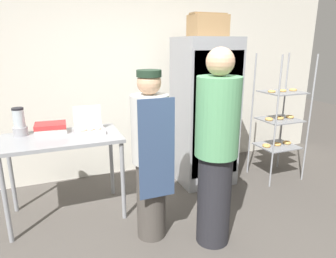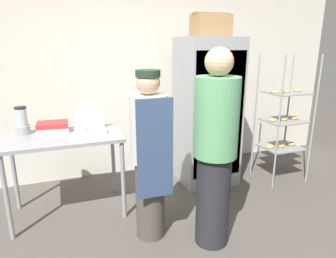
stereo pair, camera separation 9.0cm
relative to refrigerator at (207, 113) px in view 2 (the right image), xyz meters
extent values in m
cube|color=silver|center=(-0.77, 0.72, 0.56)|extent=(6.40, 0.12, 3.00)
cube|color=gray|center=(0.00, 0.01, 0.00)|extent=(0.71, 0.66, 1.88)
cube|color=gray|center=(0.00, -0.31, 0.02)|extent=(0.65, 0.02, 1.54)
cylinder|color=silver|center=(-0.20, -0.34, 0.05)|extent=(0.02, 0.02, 0.93)
cylinder|color=#93969B|center=(0.71, -0.54, -0.10)|extent=(0.02, 0.02, 1.68)
cylinder|color=#93969B|center=(1.26, -0.54, -0.10)|extent=(0.02, 0.02, 1.68)
cylinder|color=#93969B|center=(0.71, -0.06, -0.10)|extent=(0.02, 0.02, 1.68)
cylinder|color=#93969B|center=(1.26, -0.06, -0.10)|extent=(0.02, 0.02, 1.68)
cube|color=gray|center=(0.98, -0.30, -0.49)|extent=(0.50, 0.44, 0.01)
torus|color=#DBA351|center=(0.81, -0.30, -0.47)|extent=(0.11, 0.11, 0.03)
torus|color=#DBA351|center=(0.98, -0.30, -0.47)|extent=(0.11, 0.11, 0.03)
torus|color=#DBA351|center=(1.16, -0.30, -0.47)|extent=(0.11, 0.11, 0.03)
cube|color=gray|center=(0.98, -0.30, -0.12)|extent=(0.50, 0.44, 0.01)
torus|color=#DBA351|center=(0.81, -0.30, -0.10)|extent=(0.10, 0.10, 0.03)
torus|color=#DBA351|center=(0.98, -0.30, -0.10)|extent=(0.10, 0.10, 0.03)
torus|color=#DBA351|center=(1.16, -0.30, -0.10)|extent=(0.10, 0.10, 0.03)
cube|color=gray|center=(0.98, -0.30, 0.25)|extent=(0.50, 0.44, 0.01)
torus|color=#DBA351|center=(0.81, -0.30, 0.27)|extent=(0.10, 0.10, 0.03)
torus|color=#DBA351|center=(0.98, -0.30, 0.27)|extent=(0.10, 0.10, 0.03)
torus|color=#DBA351|center=(1.16, -0.30, 0.27)|extent=(0.10, 0.10, 0.03)
cube|color=gray|center=(-1.78, -0.25, -0.07)|extent=(1.17, 0.67, 0.04)
cylinder|color=gray|center=(-2.32, -0.55, -0.51)|extent=(0.04, 0.04, 0.86)
cylinder|color=gray|center=(-1.24, -0.55, -0.51)|extent=(0.04, 0.04, 0.86)
cylinder|color=gray|center=(-2.32, 0.04, -0.51)|extent=(0.04, 0.04, 0.86)
cylinder|color=gray|center=(-1.24, 0.04, -0.51)|extent=(0.04, 0.04, 0.86)
cube|color=silver|center=(-1.50, -0.24, -0.03)|extent=(0.30, 0.23, 0.05)
cube|color=silver|center=(-1.50, -0.12, 0.11)|extent=(0.29, 0.01, 0.23)
torus|color=beige|center=(-1.57, -0.29, 0.01)|extent=(0.08, 0.08, 0.02)
torus|color=beige|center=(-1.50, -0.29, 0.01)|extent=(0.08, 0.08, 0.02)
torus|color=beige|center=(-1.42, -0.29, 0.01)|extent=(0.08, 0.08, 0.02)
torus|color=beige|center=(-1.57, -0.24, 0.01)|extent=(0.08, 0.08, 0.02)
torus|color=beige|center=(-1.50, -0.24, 0.01)|extent=(0.08, 0.08, 0.02)
torus|color=beige|center=(-1.42, -0.24, 0.01)|extent=(0.08, 0.08, 0.02)
torus|color=beige|center=(-1.57, -0.18, 0.01)|extent=(0.08, 0.08, 0.02)
cylinder|color=#99999E|center=(-2.17, -0.05, -0.01)|extent=(0.14, 0.14, 0.09)
cylinder|color=#B2BCC1|center=(-2.17, -0.05, 0.13)|extent=(0.11, 0.11, 0.18)
cylinder|color=black|center=(-2.17, -0.05, 0.23)|extent=(0.11, 0.11, 0.02)
cube|color=silver|center=(-1.88, -0.06, -0.02)|extent=(0.31, 0.24, 0.06)
cube|color=#B72D2D|center=(-1.88, -0.06, 0.03)|extent=(0.32, 0.26, 0.05)
cube|color=#937047|center=(0.02, 0.02, 1.07)|extent=(0.44, 0.30, 0.26)
cube|color=olive|center=(0.02, 0.02, 1.21)|extent=(0.45, 0.16, 0.02)
cylinder|color=#47423D|center=(-1.06, -0.93, -0.56)|extent=(0.27, 0.27, 0.77)
cylinder|color=beige|center=(-1.06, -0.93, 0.13)|extent=(0.34, 0.34, 0.61)
sphere|color=tan|center=(-1.06, -0.93, 0.54)|extent=(0.21, 0.21, 0.21)
cube|color=#33476B|center=(-1.06, -1.11, 0.00)|extent=(0.32, 0.02, 0.88)
cylinder|color=#1E3323|center=(-1.06, -0.93, 0.62)|extent=(0.21, 0.21, 0.06)
cylinder|color=#232328|center=(-0.55, -1.23, -0.51)|extent=(0.31, 0.31, 0.86)
cylinder|color=#569966|center=(-0.55, -1.23, 0.26)|extent=(0.38, 0.38, 0.68)
sphere|color=tan|center=(-0.55, -1.23, 0.72)|extent=(0.23, 0.23, 0.23)
camera|label=1|loc=(-1.86, -3.35, 0.86)|focal=32.00mm
camera|label=2|loc=(-1.77, -3.39, 0.86)|focal=32.00mm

